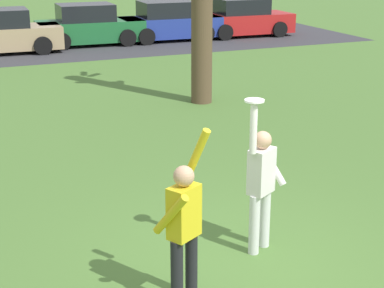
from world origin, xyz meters
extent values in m
plane|color=#4C7533|center=(0.00, 0.00, 0.00)|extent=(120.00, 120.00, 0.00)
cylinder|color=silver|center=(0.45, 0.22, 0.41)|extent=(0.14, 0.14, 0.82)
cylinder|color=silver|center=(0.22, 0.09, 0.41)|extent=(0.14, 0.14, 0.82)
cube|color=silver|center=(0.34, 0.15, 1.12)|extent=(0.42, 0.37, 0.60)
sphere|color=tan|center=(0.34, 0.15, 1.53)|extent=(0.23, 0.23, 0.23)
cylinder|color=silver|center=(0.53, 0.26, 1.17)|extent=(0.28, 0.45, 0.59)
cylinder|color=silver|center=(0.14, 0.04, 1.75)|extent=(0.09, 0.09, 0.66)
cylinder|color=black|center=(-1.16, -0.69, 0.41)|extent=(0.14, 0.14, 0.82)
cylinder|color=black|center=(-0.93, -0.56, 0.41)|extent=(0.14, 0.14, 0.82)
cube|color=gold|center=(-1.04, -0.62, 1.12)|extent=(0.42, 0.37, 0.60)
sphere|color=tan|center=(-1.04, -0.62, 1.53)|extent=(0.23, 0.23, 0.23)
cylinder|color=gold|center=(-1.24, -0.73, 1.17)|extent=(0.28, 0.45, 0.59)
cylinder|color=gold|center=(-0.85, -0.51, 1.72)|extent=(0.23, 0.33, 0.65)
cylinder|color=white|center=(0.14, 0.04, 2.09)|extent=(0.24, 0.24, 0.02)
cube|color=tan|center=(-1.03, 17.12, 0.55)|extent=(4.15, 1.92, 0.80)
cylinder|color=black|center=(0.27, 18.00, 0.33)|extent=(0.67, 0.24, 0.66)
cylinder|color=black|center=(0.21, 16.17, 0.33)|extent=(0.67, 0.24, 0.66)
cube|color=#1E6633|center=(2.34, 17.75, 0.55)|extent=(4.15, 1.92, 0.80)
cube|color=black|center=(2.19, 17.76, 1.27)|extent=(2.15, 1.70, 0.64)
cylinder|color=black|center=(3.64, 18.62, 0.33)|extent=(0.67, 0.24, 0.66)
cylinder|color=black|center=(3.58, 16.80, 0.33)|extent=(0.67, 0.24, 0.66)
cylinder|color=black|center=(1.10, 18.70, 0.33)|extent=(0.67, 0.24, 0.66)
cylinder|color=black|center=(1.04, 16.88, 0.33)|extent=(0.67, 0.24, 0.66)
cube|color=#233893|center=(5.66, 17.67, 0.55)|extent=(4.15, 1.92, 0.80)
cube|color=black|center=(5.51, 17.68, 1.27)|extent=(2.15, 1.70, 0.64)
cylinder|color=black|center=(6.96, 18.55, 0.33)|extent=(0.67, 0.24, 0.66)
cylinder|color=black|center=(6.90, 16.73, 0.33)|extent=(0.67, 0.24, 0.66)
cylinder|color=black|center=(4.42, 18.62, 0.33)|extent=(0.67, 0.24, 0.66)
cylinder|color=black|center=(4.36, 16.80, 0.33)|extent=(0.67, 0.24, 0.66)
cube|color=red|center=(9.03, 17.58, 0.55)|extent=(4.15, 1.92, 0.80)
cube|color=black|center=(8.88, 17.58, 1.27)|extent=(2.15, 1.70, 0.64)
cylinder|color=black|center=(10.33, 18.45, 0.33)|extent=(0.67, 0.24, 0.66)
cylinder|color=black|center=(10.27, 16.63, 0.33)|extent=(0.67, 0.24, 0.66)
cylinder|color=black|center=(7.79, 18.52, 0.33)|extent=(0.67, 0.24, 0.66)
cylinder|color=black|center=(7.73, 16.70, 0.33)|extent=(0.67, 0.24, 0.66)
cube|color=#38383D|center=(0.84, 17.51, 0.00)|extent=(25.28, 6.40, 0.01)
camera|label=1|loc=(-3.30, -6.28, 3.92)|focal=57.44mm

